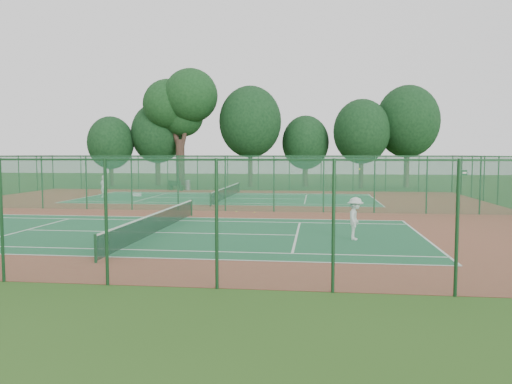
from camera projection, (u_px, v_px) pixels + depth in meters
ground at (202, 211)px, 31.77m from camera, size 120.00×120.00×0.00m
red_pad at (202, 211)px, 31.77m from camera, size 40.00×36.00×0.01m
court_near at (157, 233)px, 22.86m from camera, size 23.77×10.97×0.01m
court_far at (227, 198)px, 40.68m from camera, size 23.77×10.97×0.01m
fence_north at (243, 173)px, 49.46m from camera, size 40.00×0.09×3.50m
fence_south at (53, 221)px, 13.82m from camera, size 40.00×0.09×3.50m
fence_divider at (202, 183)px, 31.64m from camera, size 40.00×0.09×3.50m
tennis_net_near at (157, 221)px, 22.82m from camera, size 0.10×12.90×0.97m
tennis_net_far at (227, 192)px, 40.64m from camera, size 0.10×12.90×0.97m
player_near at (355, 219)px, 20.85m from camera, size 0.85×1.25×1.79m
player_far at (103, 186)px, 41.56m from camera, size 0.58×0.75×1.82m
trash_bin at (188, 185)px, 49.73m from camera, size 0.62×0.62×1.01m
bench at (176, 185)px, 49.33m from camera, size 1.64×1.08×0.98m
kit_bag at (137, 195)px, 42.67m from camera, size 0.80×0.33×0.29m
stray_ball_a at (236, 212)px, 30.98m from camera, size 0.07×0.07×0.07m
stray_ball_b at (254, 212)px, 30.61m from camera, size 0.07×0.07×0.07m
stray_ball_c at (190, 212)px, 30.99m from camera, size 0.07×0.07×0.07m
big_tree at (181, 104)px, 54.99m from camera, size 8.43×6.17×12.95m
evergreen_row at (256, 186)px, 55.72m from camera, size 39.00×5.00×12.00m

